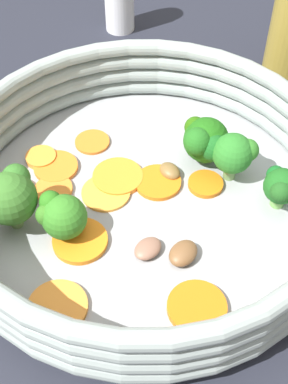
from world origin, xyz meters
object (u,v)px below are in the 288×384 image
at_px(broccoli_floret_1, 281,186).
at_px(broccoli_floret_2, 61,215).
at_px(carrot_slice_9, 197,307).
at_px(carrot_slice_1, 58,307).
at_px(mushroom_piece_0, 170,171).
at_px(broccoli_floret_4, 205,141).
at_px(carrot_slice_8, 92,142).
at_px(mushroom_piece_1, 184,253).
at_px(carrot_slice_4, 54,189).
at_px(skillet, 144,207).
at_px(carrot_slice_0, 56,167).
at_px(carrot_slice_2, 158,182).
at_px(carrot_slice_3, 13,194).
at_px(carrot_slice_6, 41,157).
at_px(carrot_slice_11, 118,177).
at_px(carrot_slice_5, 205,184).
at_px(mushroom_piece_2, 148,249).
at_px(carrot_slice_7, 80,241).
at_px(carrot_slice_10, 106,193).
at_px(broccoli_floret_0, 235,153).
at_px(broccoli_floret_3, 9,196).

xyz_separation_m(broccoli_floret_1, broccoli_floret_2, (-0.06, -0.18, 0.00)).
bearing_deg(carrot_slice_9, carrot_slice_1, -118.81).
bearing_deg(mushroom_piece_0, carrot_slice_1, -61.23).
bearing_deg(broccoli_floret_4, carrot_slice_8, -131.20).
bearing_deg(carrot_slice_8, mushroom_piece_1, 3.06).
xyz_separation_m(carrot_slice_4, carrot_slice_8, (-0.04, 0.06, -0.00)).
height_order(skillet, carrot_slice_4, carrot_slice_4).
bearing_deg(carrot_slice_4, skillet, 51.31).
height_order(carrot_slice_1, carrot_slice_4, same).
height_order(carrot_slice_0, mushroom_piece_0, mushroom_piece_0).
distance_m(carrot_slice_2, carrot_slice_3, 0.13).
xyz_separation_m(carrot_slice_0, carrot_slice_3, (0.01, -0.05, 0.00)).
height_order(skillet, carrot_slice_3, carrot_slice_3).
xyz_separation_m(carrot_slice_6, carrot_slice_11, (0.06, 0.05, -0.00)).
xyz_separation_m(carrot_slice_5, mushroom_piece_2, (0.04, -0.08, 0.00)).
bearing_deg(carrot_slice_7, carrot_slice_8, 150.43).
bearing_deg(broccoli_floret_2, carrot_slice_0, 162.83).
xyz_separation_m(carrot_slice_10, mushroom_piece_2, (0.08, 0.00, 0.00)).
bearing_deg(carrot_slice_8, carrot_slice_5, 33.68).
bearing_deg(mushroom_piece_0, carrot_slice_8, -148.56).
bearing_deg(carrot_slice_1, carrot_slice_10, 136.53).
relative_size(broccoli_floret_2, mushroom_piece_0, 1.91).
relative_size(carrot_slice_9, broccoli_floret_2, 1.07).
xyz_separation_m(carrot_slice_2, carrot_slice_9, (0.13, -0.04, 0.00)).
bearing_deg(carrot_slice_8, carrot_slice_3, -72.37).
bearing_deg(carrot_slice_3, carrot_slice_4, 72.03).
bearing_deg(carrot_slice_4, carrot_slice_10, 56.88).
bearing_deg(carrot_slice_6, carrot_slice_1, -16.83).
xyz_separation_m(carrot_slice_1, carrot_slice_5, (-0.05, 0.17, 0.00)).
bearing_deg(carrot_slice_10, carrot_slice_6, -152.71).
height_order(carrot_slice_0, carrot_slice_1, same).
distance_m(carrot_slice_1, mushroom_piece_2, 0.09).
xyz_separation_m(carrot_slice_1, broccoli_floret_0, (-0.05, 0.20, 0.03)).
distance_m(carrot_slice_0, carrot_slice_5, 0.14).
bearing_deg(carrot_slice_4, carrot_slice_7, -2.22).
xyz_separation_m(carrot_slice_5, broccoli_floret_1, (0.05, 0.04, 0.02)).
xyz_separation_m(broccoli_floret_3, broccoli_floret_4, (0.01, 0.18, -0.01)).
height_order(carrot_slice_10, carrot_slice_11, carrot_slice_11).
xyz_separation_m(carrot_slice_5, carrot_slice_10, (-0.03, -0.09, -0.00)).
distance_m(carrot_slice_3, carrot_slice_5, 0.18).
bearing_deg(carrot_slice_7, carrot_slice_3, -157.14).
relative_size(carrot_slice_5, broccoli_floret_1, 0.81).
xyz_separation_m(carrot_slice_3, carrot_slice_11, (0.03, 0.09, -0.00)).
bearing_deg(mushroom_piece_0, carrot_slice_0, -123.01).
relative_size(carrot_slice_1, broccoli_floret_4, 0.88).
bearing_deg(mushroom_piece_1, carrot_slice_6, -159.25).
distance_m(carrot_slice_1, carrot_slice_8, 0.19).
bearing_deg(carrot_slice_0, broccoli_floret_4, 65.91).
height_order(carrot_slice_11, broccoli_floret_3, broccoli_floret_3).
distance_m(carrot_slice_2, carrot_slice_7, 0.10).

